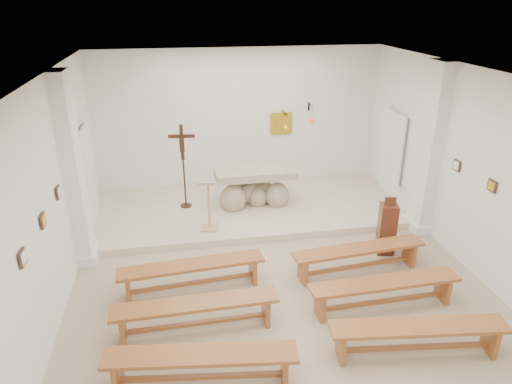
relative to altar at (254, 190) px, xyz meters
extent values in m
cube|color=tan|center=(-0.11, -3.53, -0.51)|extent=(7.00, 10.00, 0.00)
cube|color=white|center=(-3.60, -3.53, 1.24)|extent=(0.02, 10.00, 3.50)
cube|color=white|center=(3.38, -3.53, 1.24)|extent=(0.02, 10.00, 3.50)
cube|color=white|center=(-0.11, 1.46, 1.24)|extent=(7.00, 0.02, 3.50)
cube|color=silver|center=(-0.11, -3.53, 2.98)|extent=(7.00, 10.00, 0.02)
cube|color=beige|center=(-0.11, -0.03, -0.43)|extent=(6.98, 3.00, 0.15)
cube|color=white|center=(-3.48, -1.53, 1.24)|extent=(0.26, 0.55, 3.50)
cube|color=white|center=(3.26, -1.53, 1.24)|extent=(0.26, 0.55, 3.50)
cube|color=yellow|center=(0.94, 1.43, 1.14)|extent=(0.55, 0.04, 0.55)
cube|color=black|center=(1.64, 1.44, 1.54)|extent=(0.04, 0.02, 0.20)
cylinder|color=black|center=(1.64, 1.29, 1.61)|extent=(0.02, 0.30, 0.02)
cylinder|color=black|center=(1.64, 1.14, 1.44)|extent=(0.01, 0.01, 0.34)
sphere|color=red|center=(1.64, 1.14, 1.25)|extent=(0.11, 0.11, 0.11)
cube|color=#3E291B|center=(-3.58, -4.33, 1.21)|extent=(0.03, 0.20, 0.20)
cube|color=#3E291B|center=(-3.58, -3.33, 1.21)|extent=(0.03, 0.20, 0.20)
cube|color=#3E291B|center=(-3.58, -2.33, 1.21)|extent=(0.03, 0.20, 0.20)
cube|color=#3E291B|center=(3.36, -3.33, 1.21)|extent=(0.03, 0.20, 0.20)
cube|color=#3E291B|center=(3.36, -2.33, 1.21)|extent=(0.03, 0.20, 0.20)
cube|color=silver|center=(-3.54, -0.83, -0.24)|extent=(0.10, 0.85, 0.52)
cube|color=silver|center=(3.32, -0.83, -0.24)|extent=(0.10, 0.85, 0.52)
ellipsoid|color=tan|center=(-0.51, -0.15, -0.11)|extent=(0.59, 0.50, 0.66)
ellipsoid|color=tan|center=(0.51, -0.11, -0.13)|extent=(0.55, 0.46, 0.62)
ellipsoid|color=tan|center=(-0.13, 0.17, -0.09)|extent=(0.62, 0.53, 0.59)
ellipsoid|color=tan|center=(0.26, 0.15, -0.14)|extent=(0.51, 0.43, 0.55)
ellipsoid|color=tan|center=(0.07, -0.05, -0.18)|extent=(0.43, 0.36, 0.51)
cube|color=tan|center=(0.02, 0.00, 0.40)|extent=(1.81, 0.72, 0.18)
cube|color=tan|center=(-1.12, -1.01, -0.34)|extent=(0.38, 0.38, 0.04)
cylinder|color=tan|center=(-1.12, -1.01, 0.12)|extent=(0.05, 0.05, 0.95)
cube|color=tan|center=(-1.12, -1.03, 0.64)|extent=(0.44, 0.35, 0.15)
cube|color=white|center=(-1.13, -1.06, 0.69)|extent=(0.38, 0.28, 0.12)
cylinder|color=#381C11|center=(-1.56, 0.19, -0.34)|extent=(0.25, 0.25, 0.03)
cylinder|color=#381C11|center=(-1.56, 0.19, 0.22)|extent=(0.04, 0.04, 1.16)
cube|color=#381C11|center=(-1.56, 0.19, 1.17)|extent=(0.08, 0.06, 0.79)
cube|color=#381C11|center=(-1.56, 0.19, 1.30)|extent=(0.58, 0.12, 0.07)
cube|color=#381C11|center=(-1.56, 0.16, 1.13)|extent=(0.11, 0.05, 0.34)
imported|color=#376227|center=(-0.39, 0.07, -0.09)|extent=(0.63, 0.60, 0.54)
cube|color=#522917|center=(2.14, -2.31, 0.00)|extent=(0.38, 0.38, 1.01)
cube|color=#522917|center=(2.14, -2.31, 0.58)|extent=(0.21, 0.09, 0.17)
cube|color=#96552B|center=(-1.58, -2.88, -0.02)|extent=(2.45, 0.58, 0.06)
cube|color=#96552B|center=(-2.62, -2.96, -0.28)|extent=(0.09, 0.36, 0.46)
cube|color=#96552B|center=(-0.53, -2.79, -0.28)|extent=(0.09, 0.36, 0.46)
cube|color=#96552B|center=(-1.58, -2.88, -0.38)|extent=(2.04, 0.23, 0.06)
cube|color=#96552B|center=(1.36, -2.88, -0.02)|extent=(2.45, 0.61, 0.06)
cube|color=#96552B|center=(0.31, -2.97, -0.28)|extent=(0.10, 0.36, 0.46)
cube|color=#96552B|center=(2.40, -2.78, -0.28)|extent=(0.10, 0.36, 0.46)
cube|color=#96552B|center=(1.36, -2.88, -0.38)|extent=(2.03, 0.26, 0.06)
cube|color=#96552B|center=(-1.58, -3.92, -0.02)|extent=(2.43, 0.44, 0.06)
cube|color=#96552B|center=(-2.62, -3.95, -0.28)|extent=(0.07, 0.35, 0.46)
cube|color=#96552B|center=(-0.53, -3.90, -0.28)|extent=(0.07, 0.35, 0.46)
cube|color=#96552B|center=(-1.58, -3.92, -0.38)|extent=(2.04, 0.11, 0.06)
cube|color=#96552B|center=(1.36, -3.92, -0.02)|extent=(2.43, 0.45, 0.06)
cube|color=#96552B|center=(0.31, -3.95, -0.28)|extent=(0.08, 0.35, 0.46)
cube|color=#96552B|center=(2.40, -3.90, -0.28)|extent=(0.08, 0.35, 0.46)
cube|color=#96552B|center=(1.36, -3.92, -0.38)|extent=(2.04, 0.12, 0.06)
cube|color=#96552B|center=(-1.58, -4.97, -0.02)|extent=(2.45, 0.70, 0.06)
cube|color=#96552B|center=(-2.61, -4.84, -0.28)|extent=(0.11, 0.36, 0.46)
cube|color=#96552B|center=(-0.54, -5.11, -0.28)|extent=(0.11, 0.36, 0.46)
cube|color=#96552B|center=(-1.58, -4.97, -0.38)|extent=(2.03, 0.33, 0.06)
cube|color=#96552B|center=(1.36, -4.97, -0.02)|extent=(2.45, 0.68, 0.06)
cube|color=#96552B|center=(0.32, -4.84, -0.28)|extent=(0.11, 0.36, 0.46)
cube|color=#96552B|center=(2.39, -5.10, -0.28)|extent=(0.11, 0.36, 0.46)
cube|color=#96552B|center=(1.36, -4.97, -0.38)|extent=(2.03, 0.32, 0.06)
camera|label=1|loc=(-1.69, -9.41, 4.07)|focal=32.00mm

